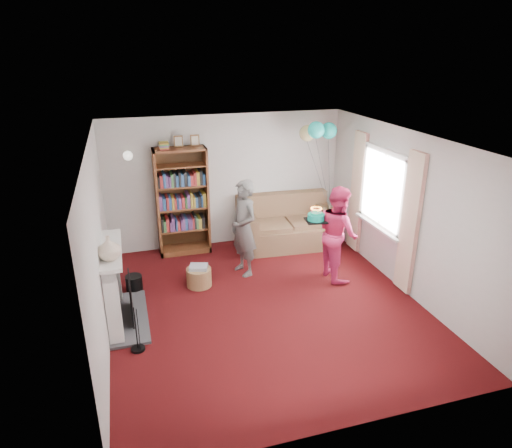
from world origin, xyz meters
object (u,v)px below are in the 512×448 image
object	(u,v)px
sofa	(286,226)
birthday_cake	(316,217)
person_magenta	(338,233)
bookcase	(182,202)
person_striped	(244,228)

from	to	relation	value
sofa	birthday_cake	size ratio (longest dim) A/B	5.65
person_magenta	sofa	bearing A→B (deg)	11.10
bookcase	person_striped	distance (m)	1.47
person_striped	person_magenta	bearing A→B (deg)	52.19
person_magenta	birthday_cake	xyz separation A→B (m)	(-0.38, 0.05, 0.30)
sofa	person_magenta	xyz separation A→B (m)	(0.34, -1.52, 0.43)
birthday_cake	bookcase	bearing A→B (deg)	138.49
person_striped	person_magenta	distance (m)	1.55
sofa	person_magenta	bearing A→B (deg)	-73.77
birthday_cake	person_magenta	bearing A→B (deg)	-7.98
bookcase	person_magenta	size ratio (longest dim) A/B	1.39
sofa	person_magenta	size ratio (longest dim) A/B	1.15
sofa	birthday_cake	distance (m)	1.64
sofa	person_striped	world-z (taller)	person_striped
sofa	birthday_cake	xyz separation A→B (m)	(-0.04, -1.47, 0.73)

